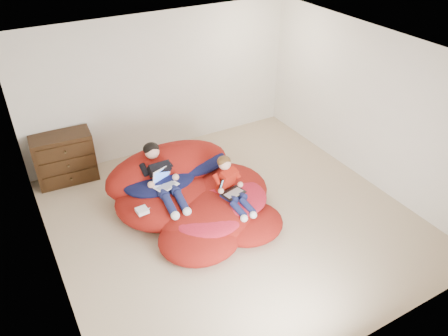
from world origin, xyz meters
TOP-DOWN VIEW (x-y plane):
  - room_shell at (0.00, 0.00)m, footprint 5.10×5.10m
  - dresser at (-1.90, 2.25)m, footprint 0.98×0.57m
  - beanbag_pile at (-0.43, 0.50)m, footprint 2.37×2.34m
  - cream_pillow at (-1.00, 1.20)m, footprint 0.45×0.28m
  - older_boy at (-0.82, 0.67)m, footprint 0.32×1.17m
  - younger_boy at (-0.01, 0.04)m, footprint 0.34×0.85m
  - laptop_white at (-0.82, 0.56)m, footprint 0.38×0.37m
  - laptop_black at (-0.01, 0.03)m, footprint 0.37×0.37m
  - power_adapter at (-1.27, 0.32)m, footprint 0.16×0.16m

SIDE VIEW (x-z plane):
  - room_shell at x=0.00m, z-range -1.17..1.60m
  - beanbag_pile at x=-0.43m, z-range -0.19..0.74m
  - power_adapter at x=-1.27m, z-range 0.39..0.45m
  - dresser at x=-1.90m, z-range 0.00..0.85m
  - laptop_black at x=-0.01m, z-range 0.44..0.67m
  - younger_boy at x=-0.01m, z-range 0.29..0.94m
  - cream_pillow at x=-1.00m, z-range 0.48..0.76m
  - laptop_white at x=-0.82m, z-range 0.51..0.75m
  - older_boy at x=-0.82m, z-range 0.33..1.01m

